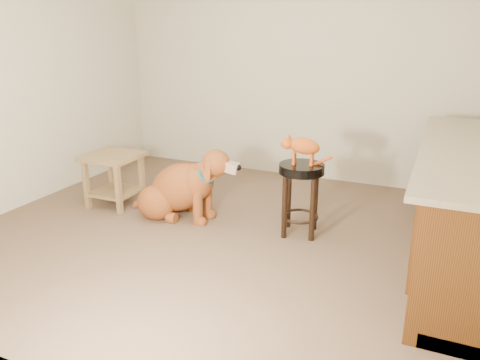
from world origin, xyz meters
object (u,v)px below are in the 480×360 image
at_px(wood_stool, 451,189).
at_px(side_table, 114,172).
at_px(golden_retriever, 181,189).
at_px(tabby_kitten, 301,147).
at_px(padded_stool, 301,185).

xyz_separation_m(wood_stool, side_table, (-3.22, -0.78, -0.02)).
relative_size(wood_stool, side_table, 1.34).
bearing_deg(golden_retriever, side_table, 179.27).
distance_m(wood_stool, tabby_kitten, 1.49).
distance_m(wood_stool, side_table, 3.31).
distance_m(padded_stool, tabby_kitten, 0.35).
bearing_deg(padded_stool, tabby_kitten, -175.88).
bearing_deg(tabby_kitten, side_table, 172.35).
bearing_deg(wood_stool, side_table, -166.42).
relative_size(golden_retriever, tabby_kitten, 2.79).
height_order(padded_stool, side_table, padded_stool).
bearing_deg(golden_retriever, tabby_kitten, 4.89).
height_order(wood_stool, tabby_kitten, tabby_kitten).
xyz_separation_m(padded_stool, tabby_kitten, (-0.01, -0.00, 0.35)).
xyz_separation_m(wood_stool, tabby_kitten, (-1.24, -0.70, 0.43)).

